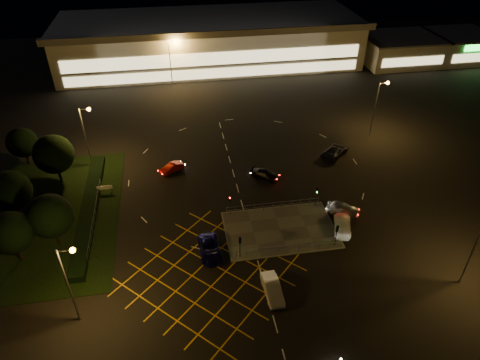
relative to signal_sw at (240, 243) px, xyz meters
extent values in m
plane|color=black|center=(4.00, 5.99, -2.37)|extent=(180.00, 180.00, 0.00)
cube|color=#4C4944|center=(6.00, 3.99, -2.31)|extent=(14.00, 9.00, 0.12)
cube|color=black|center=(-24.00, 11.99, -2.33)|extent=(18.00, 30.00, 0.08)
cube|color=black|center=(-19.00, 11.99, -1.87)|extent=(2.00, 26.00, 1.00)
cube|color=beige|center=(4.00, 67.99, 2.63)|extent=(70.00, 25.00, 10.00)
cube|color=slate|center=(4.00, 67.99, 7.83)|extent=(72.00, 26.50, 0.60)
cube|color=#FFEAA5|center=(4.00, 55.44, 2.63)|extent=(66.00, 0.20, 3.00)
cube|color=#FFEAA5|center=(4.00, 55.44, -0.57)|extent=(66.00, 0.20, 2.20)
cube|color=beige|center=(50.00, 59.99, 0.63)|extent=(18.00, 14.00, 6.00)
cube|color=slate|center=(50.00, 59.99, 3.78)|extent=(18.80, 14.80, 0.40)
cube|color=#FFEAA5|center=(50.00, 52.94, 0.23)|extent=(15.30, 0.20, 2.00)
cube|color=beige|center=(66.00, 59.99, 0.63)|extent=(14.00, 14.00, 6.00)
cube|color=slate|center=(66.00, 59.99, 3.78)|extent=(14.80, 14.80, 0.40)
cube|color=#FFEAA5|center=(66.00, 52.94, 0.23)|extent=(11.90, 0.20, 2.00)
cube|color=#19E533|center=(66.00, 52.84, 2.63)|extent=(7.00, 0.30, 1.40)
cylinder|color=slate|center=(-18.00, -6.01, 2.63)|extent=(0.20, 0.20, 10.00)
cylinder|color=slate|center=(-17.30, -6.01, 7.43)|extent=(1.40, 0.12, 0.12)
sphere|color=orange|center=(-16.60, -6.01, 7.38)|extent=(0.56, 0.56, 0.56)
cylinder|color=slate|center=(24.00, -8.01, 2.63)|extent=(0.20, 0.20, 10.00)
cylinder|color=slate|center=(-20.00, 23.99, 2.63)|extent=(0.20, 0.20, 10.00)
cylinder|color=slate|center=(-19.30, 23.99, 7.43)|extent=(1.40, 0.12, 0.12)
sphere|color=orange|center=(-18.60, 23.99, 7.38)|extent=(0.56, 0.56, 0.56)
cylinder|color=slate|center=(28.00, 25.99, 2.63)|extent=(0.20, 0.20, 10.00)
cylinder|color=slate|center=(28.70, 25.99, 7.43)|extent=(1.40, 0.12, 0.12)
sphere|color=orange|center=(29.40, 25.99, 7.38)|extent=(0.56, 0.56, 0.56)
cylinder|color=slate|center=(-6.00, 53.99, 2.63)|extent=(0.20, 0.20, 10.00)
cylinder|color=slate|center=(-5.30, 53.99, 7.43)|extent=(1.40, 0.12, 0.12)
sphere|color=orange|center=(-4.60, 53.99, 7.38)|extent=(0.56, 0.56, 0.56)
cylinder|color=slate|center=(34.00, 55.99, 2.63)|extent=(0.20, 0.20, 10.00)
cylinder|color=slate|center=(34.70, 55.99, 7.43)|extent=(1.40, 0.12, 0.12)
sphere|color=orange|center=(35.40, 55.99, 7.38)|extent=(0.56, 0.56, 0.56)
cylinder|color=black|center=(0.00, -0.01, -0.75)|extent=(0.10, 0.10, 3.00)
cube|color=black|center=(0.00, -0.01, 0.45)|extent=(0.28, 0.18, 0.90)
sphere|color=#19FF33|center=(0.00, 0.12, 0.45)|extent=(0.16, 0.16, 0.16)
cylinder|color=black|center=(12.00, -0.01, -0.75)|extent=(0.10, 0.10, 3.00)
cube|color=black|center=(12.00, -0.01, 0.45)|extent=(0.28, 0.18, 0.90)
sphere|color=#19FF33|center=(12.00, 0.12, 0.45)|extent=(0.16, 0.16, 0.16)
cylinder|color=black|center=(0.00, 7.99, -0.75)|extent=(0.10, 0.10, 3.00)
cube|color=black|center=(0.00, 7.99, 0.45)|extent=(0.28, 0.18, 0.90)
sphere|color=#FF0C0C|center=(0.00, 7.86, 0.45)|extent=(0.16, 0.16, 0.16)
cylinder|color=black|center=(12.00, 7.99, -0.75)|extent=(0.10, 0.10, 3.00)
cube|color=black|center=(12.00, 7.99, 0.45)|extent=(0.28, 0.18, 0.90)
sphere|color=#19FF33|center=(12.00, 7.86, 0.45)|extent=(0.16, 0.16, 0.16)
cylinder|color=black|center=(-26.00, 3.99, -1.11)|extent=(0.36, 0.36, 2.52)
sphere|color=black|center=(-26.00, 3.99, 1.97)|extent=(5.04, 5.04, 5.04)
cylinder|color=black|center=(-28.00, 11.99, -1.02)|extent=(0.36, 0.36, 2.70)
sphere|color=black|center=(-28.00, 11.99, 2.28)|extent=(5.40, 5.40, 5.40)
cylinder|color=black|center=(-24.00, 19.99, -0.93)|extent=(0.36, 0.36, 2.88)
sphere|color=black|center=(-24.00, 19.99, 2.59)|extent=(5.76, 5.76, 5.76)
cylinder|color=black|center=(-30.00, 25.99, -1.20)|extent=(0.36, 0.36, 2.34)
sphere|color=black|center=(-30.00, 25.99, 1.66)|extent=(4.68, 4.68, 4.68)
cylinder|color=black|center=(-22.00, 5.99, -1.02)|extent=(0.36, 0.36, 2.70)
sphere|color=black|center=(-22.00, 5.99, 2.28)|extent=(5.40, 5.40, 5.40)
imported|color=silver|center=(2.58, -6.08, -1.58)|extent=(1.86, 4.86, 1.58)
imported|color=#0C0E4D|center=(-3.50, 1.28, -1.61)|extent=(2.72, 5.51, 1.50)
imported|color=black|center=(6.60, 15.97, -1.72)|extent=(4.71, 3.93, 1.29)
imported|color=#B0B2B8|center=(15.26, 5.97, -1.59)|extent=(4.87, 3.83, 1.55)
imported|color=maroon|center=(-7.43, 20.16, -1.71)|extent=(4.10, 3.25, 1.31)
imported|color=black|center=(19.36, 20.41, -1.57)|extent=(5.99, 5.79, 1.59)
imported|color=silver|center=(14.03, 2.80, -1.61)|extent=(3.69, 5.61, 1.51)
camera|label=1|loc=(-6.16, -36.41, 35.25)|focal=32.00mm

